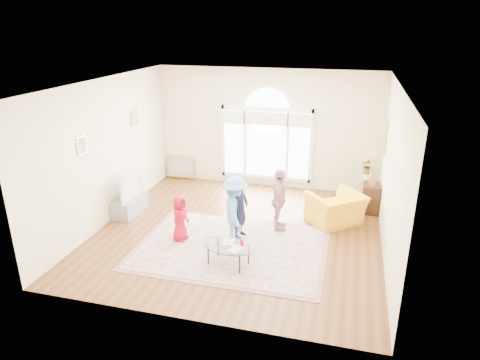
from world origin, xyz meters
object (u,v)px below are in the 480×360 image
(area_rug, at_px, (231,247))
(tv_console, at_px, (130,205))
(coffee_table, at_px, (228,246))
(armchair, at_px, (336,209))
(television, at_px, (128,186))

(area_rug, relative_size, tv_console, 3.60)
(coffee_table, bearing_deg, armchair, 63.44)
(television, height_order, coffee_table, television)
(coffee_table, bearing_deg, television, 162.75)
(television, xyz_separation_m, coffee_table, (2.91, -1.62, -0.31))
(tv_console, xyz_separation_m, armchair, (4.76, 0.69, 0.15))
(area_rug, height_order, armchair, armchair)
(area_rug, relative_size, television, 3.59)
(tv_console, bearing_deg, television, 0.00)
(television, relative_size, coffee_table, 0.88)
(area_rug, bearing_deg, tv_console, 160.49)
(area_rug, distance_m, coffee_table, 0.75)
(tv_console, distance_m, coffee_table, 3.35)
(television, bearing_deg, coffee_table, -29.14)
(tv_console, xyz_separation_m, coffee_table, (2.92, -1.62, 0.19))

